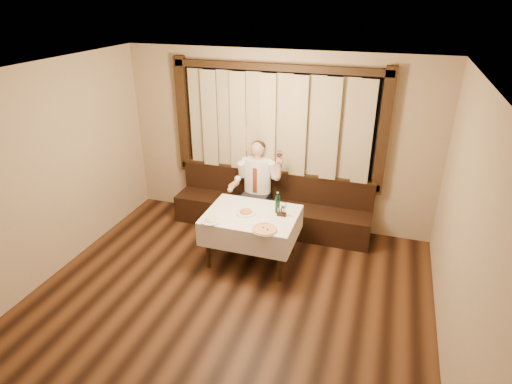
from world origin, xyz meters
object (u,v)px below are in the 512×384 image
(pizza, at_px, (265,229))
(pasta_cream, at_px, (211,219))
(green_bottle, at_px, (278,204))
(cruet_caddy, at_px, (282,213))
(pasta_red, at_px, (246,211))
(banquette, at_px, (271,210))
(seated_man, at_px, (256,180))
(dining_table, at_px, (252,220))

(pizza, distance_m, pasta_cream, 0.76)
(green_bottle, height_order, cruet_caddy, green_bottle)
(pasta_red, height_order, green_bottle, green_bottle)
(banquette, relative_size, pizza, 9.34)
(green_bottle, relative_size, cruet_caddy, 2.31)
(green_bottle, distance_m, seated_man, 0.97)
(banquette, relative_size, cruet_caddy, 23.54)
(pizza, relative_size, pasta_cream, 1.24)
(pasta_cream, bearing_deg, pasta_red, 44.52)
(cruet_caddy, relative_size, seated_man, 0.09)
(pizza, xyz_separation_m, cruet_caddy, (0.10, 0.45, 0.03))
(dining_table, relative_size, pasta_cream, 4.59)
(pizza, xyz_separation_m, pasta_red, (-0.39, 0.37, 0.02))
(pasta_red, relative_size, green_bottle, 0.90)
(pizza, bearing_deg, pasta_red, 136.19)
(banquette, bearing_deg, dining_table, -90.00)
(banquette, bearing_deg, pasta_cream, -107.86)
(seated_man, bearing_deg, pizza, -67.74)
(cruet_caddy, xyz_separation_m, seated_man, (-0.64, 0.86, 0.04))
(pasta_red, bearing_deg, cruet_caddy, 9.73)
(pizza, bearing_deg, banquette, 102.37)
(cruet_caddy, bearing_deg, seated_man, 118.96)
(pizza, distance_m, pasta_red, 0.54)
(pizza, relative_size, pasta_red, 1.21)
(banquette, distance_m, pasta_cream, 1.55)
(pasta_cream, bearing_deg, dining_table, 39.73)
(green_bottle, distance_m, cruet_caddy, 0.13)
(seated_man, bearing_deg, cruet_caddy, -53.31)
(dining_table, relative_size, seated_man, 0.87)
(cruet_caddy, distance_m, seated_man, 1.07)
(pizza, xyz_separation_m, seated_man, (-0.54, 1.31, 0.07))
(cruet_caddy, bearing_deg, dining_table, -177.40)
(banquette, xyz_separation_m, pasta_cream, (-0.45, -1.40, 0.48))
(banquette, height_order, pasta_red, banquette)
(banquette, xyz_separation_m, cruet_caddy, (0.41, -0.95, 0.49))
(banquette, bearing_deg, seated_man, -158.51)
(pizza, relative_size, green_bottle, 1.09)
(pizza, height_order, green_bottle, green_bottle)
(pasta_red, xyz_separation_m, cruet_caddy, (0.49, 0.08, 0.01))
(green_bottle, bearing_deg, pizza, -92.77)
(banquette, height_order, cruet_caddy, banquette)
(pasta_cream, bearing_deg, cruet_caddy, 27.57)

